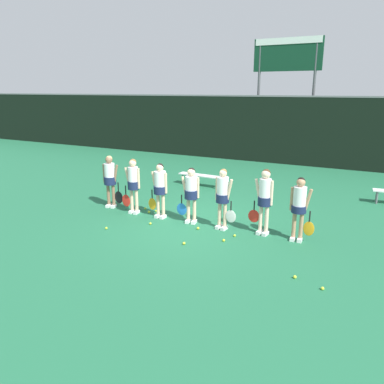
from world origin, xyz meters
name	(u,v)px	position (x,y,z in m)	size (l,w,h in m)	color
ground_plane	(191,222)	(0.00, 0.00, 0.00)	(140.00, 140.00, 0.00)	#216642
fence_windscreen	(282,130)	(0.00, 9.90, 1.72)	(60.00, 0.08, 3.42)	black
scoreboard	(287,67)	(-0.18, 10.78, 4.80)	(3.44, 0.15, 6.18)	#515156
bench_courtside	(201,176)	(-1.62, 3.91, 0.39)	(1.86, 0.45, 0.45)	silver
player_0	(110,177)	(-2.97, 0.08, 1.00)	(0.68, 0.39, 1.69)	#8C664C
player_1	(133,182)	(-1.95, -0.08, 1.01)	(0.65, 0.35, 1.70)	beige
player_2	(160,186)	(-1.00, -0.06, 0.98)	(0.66, 0.39, 1.65)	beige
player_3	(191,191)	(0.02, -0.04, 0.95)	(0.68, 0.39, 1.61)	beige
player_4	(223,194)	(1.01, -0.08, 0.99)	(0.64, 0.36, 1.68)	beige
player_5	(265,196)	(2.11, 0.05, 1.05)	(0.65, 0.35, 1.76)	beige
player_6	(300,204)	(3.01, 0.03, 0.97)	(0.64, 0.37, 1.65)	tan
tennis_ball_0	(184,243)	(0.59, -1.52, 0.04)	(0.07, 0.07, 0.07)	#CCE033
tennis_ball_1	(149,212)	(-1.54, 0.13, 0.04)	(0.07, 0.07, 0.07)	#CCE033
tennis_ball_2	(150,224)	(-0.93, -0.72, 0.03)	(0.07, 0.07, 0.07)	#CCE033
tennis_ball_3	(145,208)	(-1.85, 0.38, 0.03)	(0.06, 0.06, 0.06)	#CCE033
tennis_ball_4	(323,288)	(3.99, -2.20, 0.03)	(0.07, 0.07, 0.07)	#CCE033
tennis_ball_5	(235,236)	(1.52, -0.47, 0.03)	(0.06, 0.06, 0.06)	#CCE033
tennis_ball_6	(198,228)	(0.44, -0.44, 0.04)	(0.07, 0.07, 0.07)	#CCE033
tennis_ball_7	(295,277)	(3.42, -1.99, 0.03)	(0.07, 0.07, 0.07)	#CCE033
tennis_ball_8	(106,228)	(-1.80, -1.59, 0.03)	(0.07, 0.07, 0.07)	#CCE033
tennis_ball_9	(156,211)	(-1.41, 0.33, 0.03)	(0.07, 0.07, 0.07)	#CCE033
tennis_ball_10	(224,240)	(1.39, -0.89, 0.03)	(0.07, 0.07, 0.07)	#CCE033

